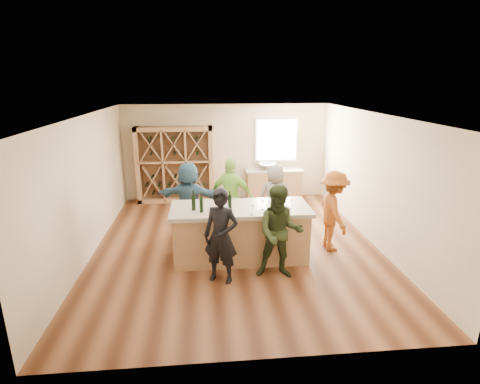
{
  "coord_description": "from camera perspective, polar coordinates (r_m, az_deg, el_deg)",
  "views": [
    {
      "loc": [
        -0.63,
        -7.46,
        3.47
      ],
      "look_at": [
        0.1,
        0.2,
        1.15
      ],
      "focal_mm": 28.0,
      "sensor_mm": 36.0,
      "label": 1
    }
  ],
  "objects": [
    {
      "name": "window_frame",
      "position": [
        11.27,
        5.56,
        7.92
      ],
      "size": [
        1.3,
        0.06,
        1.3
      ],
      "primitive_type": "cube",
      "color": "white",
      "rests_on": "wall_back"
    },
    {
      "name": "wine_bottle_e",
      "position": [
        7.09,
        -1.56,
        -1.66
      ],
      "size": [
        0.09,
        0.09,
        0.3
      ],
      "primitive_type": "cylinder",
      "rotation": [
        0.0,
        0.0,
        0.16
      ],
      "color": "black",
      "rests_on": "tasting_counter_top"
    },
    {
      "name": "person_far_left",
      "position": [
        8.67,
        -7.76,
        -0.97
      ],
      "size": [
        1.67,
        0.91,
        1.7
      ],
      "primitive_type": "imported",
      "rotation": [
        0.0,
        0.0,
        2.91
      ],
      "color": "#335972",
      "rests_on": "floor"
    },
    {
      "name": "tasting_counter_top",
      "position": [
        7.33,
        0.05,
        -2.58
      ],
      "size": [
        2.72,
        1.12,
        0.08
      ],
      "primitive_type": "cube",
      "color": "#A79C88",
      "rests_on": "tasting_counter_base"
    },
    {
      "name": "wine_glass_b",
      "position": [
        6.88,
        1.81,
        -2.75
      ],
      "size": [
        0.09,
        0.09,
        0.19
      ],
      "primitive_type": "cone",
      "rotation": [
        0.0,
        0.0,
        -0.38
      ],
      "color": "white",
      "rests_on": "tasting_counter_top"
    },
    {
      "name": "person_server",
      "position": [
        8.03,
        14.04,
        -2.8
      ],
      "size": [
        0.55,
        1.11,
        1.7
      ],
      "primitive_type": "imported",
      "rotation": [
        0.0,
        0.0,
        1.61
      ],
      "color": "#994C19",
      "rests_on": "floor"
    },
    {
      "name": "wall_left",
      "position": [
        8.11,
        -22.59,
        0.67
      ],
      "size": [
        0.1,
        7.0,
        2.8
      ],
      "primitive_type": "cube",
      "color": "beige",
      "rests_on": "ground"
    },
    {
      "name": "wine_glass_c",
      "position": [
        6.94,
        6.55,
        -2.74
      ],
      "size": [
        0.08,
        0.08,
        0.17
      ],
      "primitive_type": "cone",
      "rotation": [
        0.0,
        0.0,
        0.35
      ],
      "color": "white",
      "rests_on": "tasting_counter_top"
    },
    {
      "name": "wine_rack",
      "position": [
        11.03,
        -9.87,
        4.11
      ],
      "size": [
        2.2,
        0.45,
        2.2
      ],
      "primitive_type": "cube",
      "color": "#A5784F",
      "rests_on": "floor"
    },
    {
      "name": "wine_glass_d",
      "position": [
        7.16,
        3.43,
        -1.92
      ],
      "size": [
        0.09,
        0.09,
        0.2
      ],
      "primitive_type": "cone",
      "rotation": [
        0.0,
        0.0,
        -0.27
      ],
      "color": "white",
      "rests_on": "tasting_counter_top"
    },
    {
      "name": "person_far_mid",
      "position": [
        8.59,
        -1.32,
        -0.71
      ],
      "size": [
        1.17,
        0.9,
        1.78
      ],
      "primitive_type": "imported",
      "rotation": [
        0.0,
        0.0,
        2.74
      ],
      "color": "#8CC64C",
      "rests_on": "floor"
    },
    {
      "name": "tasting_menu_a",
      "position": [
        6.97,
        -2.62,
        -3.31
      ],
      "size": [
        0.3,
        0.34,
        0.0
      ],
      "primitive_type": "cube",
      "rotation": [
        0.0,
        0.0,
        -0.37
      ],
      "color": "white",
      "rests_on": "tasting_counter_top"
    },
    {
      "name": "tasting_menu_b",
      "position": [
        7.0,
        2.86,
        -3.21
      ],
      "size": [
        0.26,
        0.32,
        0.0
      ],
      "primitive_type": "cube",
      "rotation": [
        0.0,
        0.0,
        -0.24
      ],
      "color": "white",
      "rests_on": "tasting_counter_top"
    },
    {
      "name": "ceiling",
      "position": [
        7.52,
        -0.63,
        12.04
      ],
      "size": [
        6.0,
        7.0,
        0.1
      ],
      "primitive_type": "cube",
      "color": "white",
      "rests_on": "ground"
    },
    {
      "name": "sink",
      "position": [
        11.1,
        4.19,
        3.94
      ],
      "size": [
        0.54,
        0.54,
        0.19
      ],
      "primitive_type": "imported",
      "color": "silver",
      "rests_on": "back_counter_top"
    },
    {
      "name": "back_counter_top",
      "position": [
        11.16,
        5.19,
        3.34
      ],
      "size": [
        1.7,
        0.62,
        0.06
      ],
      "primitive_type": "cube",
      "color": "#A79C88",
      "rests_on": "back_counter_base"
    },
    {
      "name": "wine_bottle_d",
      "position": [
        7.06,
        -2.72,
        -1.88
      ],
      "size": [
        0.08,
        0.08,
        0.27
      ],
      "primitive_type": "cylinder",
      "rotation": [
        0.0,
        0.0,
        0.26
      ],
      "color": "black",
      "rests_on": "tasting_counter_top"
    },
    {
      "name": "floor",
      "position": [
        8.28,
        -0.56,
        -8.4
      ],
      "size": [
        6.0,
        7.0,
        0.1
      ],
      "primitive_type": "cube",
      "color": "brown",
      "rests_on": "ground"
    },
    {
      "name": "person_far_right",
      "position": [
        8.82,
        5.38,
        -0.9
      ],
      "size": [
        0.81,
        0.56,
        1.61
      ],
      "primitive_type": "imported",
      "rotation": [
        0.0,
        0.0,
        3.08
      ],
      "color": "slate",
      "rests_on": "floor"
    },
    {
      "name": "wall_back",
      "position": [
        11.22,
        -2.15,
        6.14
      ],
      "size": [
        6.0,
        0.1,
        2.8
      ],
      "primitive_type": "cube",
      "color": "beige",
      "rests_on": "ground"
    },
    {
      "name": "faucet",
      "position": [
        11.26,
        4.05,
        4.42
      ],
      "size": [
        0.02,
        0.02,
        0.3
      ],
      "primitive_type": "cylinder",
      "color": "silver",
      "rests_on": "back_counter_top"
    },
    {
      "name": "wine_bottle_a",
      "position": [
        7.14,
        -7.1,
        -1.58
      ],
      "size": [
        0.1,
        0.1,
        0.31
      ],
      "primitive_type": "cylinder",
      "rotation": [
        0.0,
        0.0,
        -0.35
      ],
      "color": "black",
      "rests_on": "tasting_counter_top"
    },
    {
      "name": "window_pane",
      "position": [
        11.24,
        5.6,
        7.89
      ],
      "size": [
        1.18,
        0.01,
        1.18
      ],
      "primitive_type": "cube",
      "color": "white",
      "rests_on": "wall_back"
    },
    {
      "name": "tasting_counter_base",
      "position": [
        7.53,
        0.05,
        -6.46
      ],
      "size": [
        2.6,
        1.0,
        1.0
      ],
      "primitive_type": "cube",
      "color": "#A5784F",
      "rests_on": "floor"
    },
    {
      "name": "tasting_menu_c",
      "position": [
        7.13,
        6.72,
        -2.93
      ],
      "size": [
        0.28,
        0.32,
        0.0
      ],
      "primitive_type": "cube",
      "rotation": [
        0.0,
        0.0,
        -0.35
      ],
      "color": "white",
      "rests_on": "tasting_counter_top"
    },
    {
      "name": "wine_glass_e",
      "position": [
        7.25,
        7.79,
        -1.86
      ],
      "size": [
        0.08,
        0.08,
        0.19
      ],
      "primitive_type": "cone",
      "rotation": [
        0.0,
        0.0,
        -0.16
      ],
      "color": "white",
      "rests_on": "tasting_counter_top"
    },
    {
      "name": "wall_front",
      "position": [
        4.47,
        3.36,
        -10.84
      ],
      "size": [
        6.0,
        0.1,
        2.8
      ],
      "primitive_type": "cube",
      "color": "beige",
      "rests_on": "ground"
    },
    {
      "name": "person_near_left",
      "position": [
        6.56,
        -2.91,
        -6.76
      ],
      "size": [
        0.75,
        0.66,
        1.71
      ],
      "primitive_type": "imported",
      "rotation": [
        0.0,
        0.0,
        -0.4
      ],
      "color": "black",
      "rests_on": "floor"
    },
    {
      "name": "wall_right",
      "position": [
        8.58,
        20.17,
        1.76
      ],
      "size": [
        0.1,
        7.0,
        2.8
      ],
      "primitive_type": "cube",
      "color": "beige",
      "rests_on": "ground"
    },
    {
      "name": "back_counter_base",
      "position": [
        11.27,
        5.13,
        1.06
      ],
      "size": [
        1.6,
        0.58,
        0.86
      ],
      "primitive_type": "cube",
      "color": "#A5784F",
      "rests_on": "floor"
    },
    {
      "name": "wine_bottle_b",
      "position": [
        7.02,
        -5.91,
        -1.95
      ],
      "size": [
        0.09,
        0.09,
        0.29
      ],
      "primitive_type": "cylinder",
      "rotation": [
        0.0,
        0.0,
        -0.23
      ],
      "color": "black",
      "rests_on": "tasting_counter_top"
    },
    {
      "name": "wine_glass_a",
      "position": [
        6.81,
        -1.91,
        -3.05
      ],
      "size": [
        0.07,
        0.07,
        0.16
      ],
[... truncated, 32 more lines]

